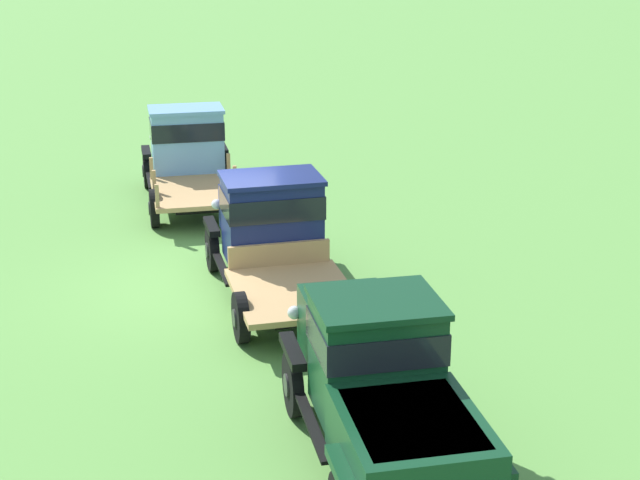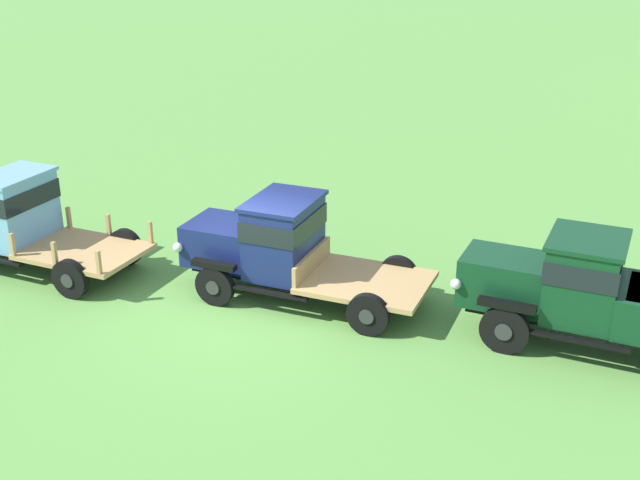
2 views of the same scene
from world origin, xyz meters
TOP-DOWN VIEW (x-y plane):
  - ground_plane at (0.00, 0.00)m, footprint 240.00×240.00m
  - vintage_truck_foreground_near at (-5.75, -0.72)m, footprint 5.10×2.58m
  - vintage_truck_second_in_line at (0.03, 1.11)m, footprint 5.36×2.76m
  - vintage_truck_midrow_center at (6.01, 2.31)m, footprint 4.89×2.41m

SIDE VIEW (x-z plane):
  - ground_plane at x=0.00m, z-range 0.00..0.00m
  - vintage_truck_second_in_line at x=0.03m, z-range 0.04..2.13m
  - vintage_truck_foreground_near at x=-5.75m, z-range 0.03..2.15m
  - vintage_truck_midrow_center at x=6.01m, z-range 0.06..2.16m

